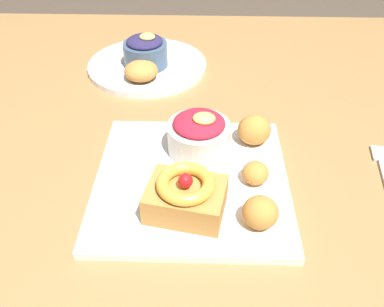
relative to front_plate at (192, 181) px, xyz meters
The scene contains 11 objects.
dining_table 0.16m from the front_plate, 117.07° to the left, with size 1.32×1.05×0.73m.
front_plate is the anchor object (origin of this frame).
cake_slice 0.07m from the front_plate, 94.91° to the right, with size 0.11×0.09×0.06m.
berry_ramekin 0.07m from the front_plate, 81.51° to the left, with size 0.09×0.09×0.07m.
fritter_front 0.13m from the front_plate, 42.33° to the left, with size 0.05×0.05×0.05m, color #BC7F38.
fritter_middle 0.09m from the front_plate, ahead, with size 0.04×0.04×0.03m, color #BC7F38.
fritter_back 0.12m from the front_plate, 43.33° to the right, with size 0.05×0.05×0.04m, color #BC7F38.
back_plate 0.36m from the front_plate, 106.51° to the left, with size 0.25×0.25×0.01m, color white.
back_ramekin 0.36m from the front_plate, 107.06° to the left, with size 0.09×0.09×0.07m.
back_pastry 0.30m from the front_plate, 110.74° to the left, with size 0.07×0.07×0.04m, color #B77F3D.
fork 0.29m from the front_plate, ahead, with size 0.04×0.13×0.00m.
Camera 1 is at (0.07, -0.55, 1.14)m, focal length 38.33 mm.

